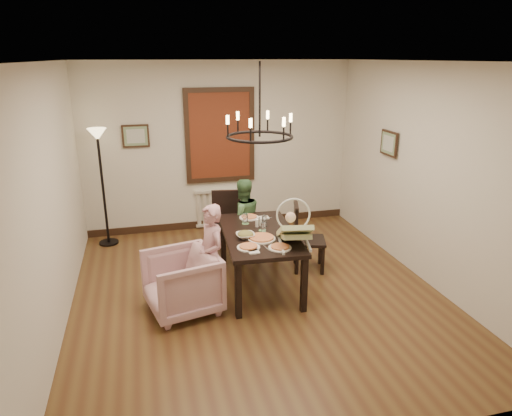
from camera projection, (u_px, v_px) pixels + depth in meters
name	position (u px, v px, depth m)	size (l,w,h in m)	color
room_shell	(250.00, 179.00, 5.68)	(4.51, 5.00, 2.81)	brown
dining_table	(259.00, 239.00, 5.78)	(0.99, 1.63, 0.74)	black
chair_far	(227.00, 225.00, 6.74)	(0.42, 0.42, 0.97)	black
chair_right	(309.00, 237.00, 6.28)	(0.43, 0.43, 0.97)	black
armchair	(182.00, 282.00, 5.27)	(0.78, 0.80, 0.72)	#C49699
elderly_woman	(212.00, 264.00, 5.38)	(0.38, 0.25, 1.04)	#C68C95
seated_man	(243.00, 226.00, 6.64)	(0.49, 0.38, 1.00)	#457042
baby_bouncer	(294.00, 229.00, 5.32)	(0.42, 0.59, 0.38)	#BFCB8C
salad_bowl	(245.00, 235.00, 5.57)	(0.28, 0.28, 0.07)	white
pizza_platter	(262.00, 238.00, 5.52)	(0.34, 0.34, 0.04)	tan
drinking_glass	(263.00, 228.00, 5.72)	(0.06, 0.06, 0.13)	silver
window_blinds	(220.00, 136.00, 7.54)	(1.00, 0.03, 1.40)	maroon
radiator	(222.00, 207.00, 7.95)	(0.92, 0.12, 0.62)	silver
picture_back	(136.00, 136.00, 7.21)	(0.42, 0.03, 0.36)	black
picture_right	(389.00, 143.00, 6.61)	(0.42, 0.03, 0.36)	black
floor_lamp	(103.00, 189.00, 7.03)	(0.30, 0.30, 1.80)	black
chandelier	(260.00, 137.00, 5.37)	(0.80, 0.80, 0.04)	black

